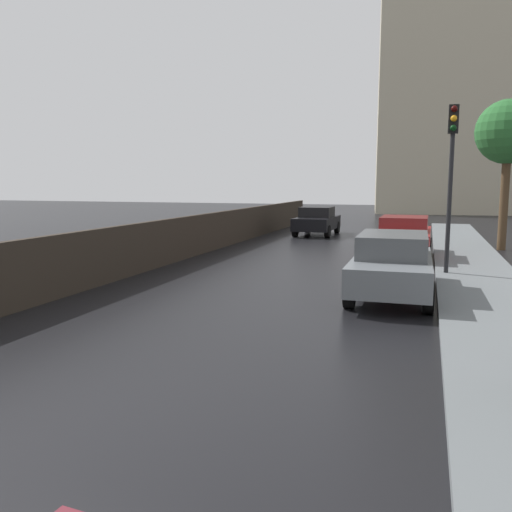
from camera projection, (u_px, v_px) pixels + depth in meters
The scene contains 7 objects.
ground at pixel (59, 427), 5.73m from camera, with size 120.00×120.00×0.00m, color black.
car_grey_near_kerb at pixel (392, 264), 12.25m from camera, with size 1.85×4.37×1.46m.
car_black_mid_road at pixel (317, 221), 26.72m from camera, with size 1.87×3.89×1.43m.
car_red_far_ahead at pixel (404, 237), 18.20m from camera, with size 1.85×4.16×1.50m.
traffic_light at pixel (452, 158), 14.34m from camera, with size 0.26×0.39×4.56m.
street_tree_near at pixel (508, 133), 20.24m from camera, with size 2.46×2.46×5.80m.
distant_tower at pixel (459, 33), 45.25m from camera, with size 14.01×9.98×30.72m.
Camera 1 is at (3.71, -4.50, 2.63)m, focal length 37.10 mm.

